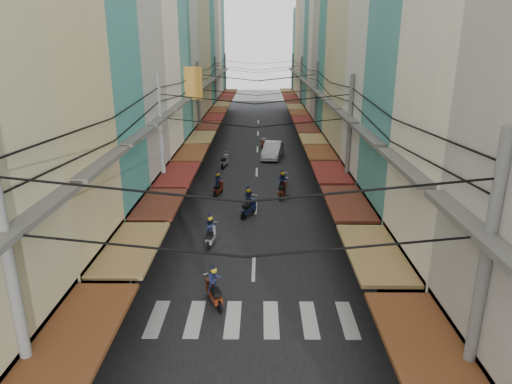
# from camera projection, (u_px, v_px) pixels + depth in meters

# --- Properties ---
(ground) EXTENTS (160.00, 160.00, 0.00)m
(ground) POSITION_uv_depth(u_px,v_px,m) (254.00, 249.00, 22.43)
(ground) COLOR #61615D
(ground) RESTS_ON ground
(road) EXTENTS (10.00, 80.00, 0.02)m
(road) POSITION_uv_depth(u_px,v_px,m) (257.00, 154.00, 41.43)
(road) COLOR black
(road) RESTS_ON ground
(sidewalk_left) EXTENTS (3.00, 80.00, 0.06)m
(sidewalk_left) POSITION_uv_depth(u_px,v_px,m) (186.00, 154.00, 41.48)
(sidewalk_left) COLOR slate
(sidewalk_left) RESTS_ON ground
(sidewalk_right) EXTENTS (3.00, 80.00, 0.06)m
(sidewalk_right) POSITION_uv_depth(u_px,v_px,m) (329.00, 154.00, 41.36)
(sidewalk_right) COLOR slate
(sidewalk_right) RESTS_ON ground
(crosswalk) EXTENTS (7.55, 2.40, 0.01)m
(crosswalk) POSITION_uv_depth(u_px,v_px,m) (252.00, 319.00, 16.72)
(crosswalk) COLOR silver
(crosswalk) RESTS_ON ground
(building_row_left) EXTENTS (7.80, 67.67, 23.70)m
(building_row_left) POSITION_uv_depth(u_px,v_px,m) (155.00, 41.00, 35.19)
(building_row_left) COLOR silver
(building_row_left) RESTS_ON ground
(building_row_right) EXTENTS (7.80, 68.98, 22.59)m
(building_row_right) POSITION_uv_depth(u_px,v_px,m) (360.00, 46.00, 35.04)
(building_row_right) COLOR teal
(building_row_right) RESTS_ON ground
(utility_poles) EXTENTS (10.20, 66.13, 8.20)m
(utility_poles) POSITION_uv_depth(u_px,v_px,m) (257.00, 85.00, 34.64)
(utility_poles) COLOR slate
(utility_poles) RESTS_ON ground
(white_car) EXTENTS (5.21, 2.73, 1.75)m
(white_car) POSITION_uv_depth(u_px,v_px,m) (273.00, 158.00, 40.21)
(white_car) COLOR silver
(white_car) RESTS_ON ground
(bicycle) EXTENTS (1.80, 0.89, 1.19)m
(bicycle) POSITION_uv_depth(u_px,v_px,m) (411.00, 280.00, 19.51)
(bicycle) COLOR black
(bicycle) RESTS_ON ground
(moving_scooters) EXTENTS (4.95, 29.20, 1.86)m
(moving_scooters) POSITION_uv_depth(u_px,v_px,m) (246.00, 196.00, 28.55)
(moving_scooters) COLOR black
(moving_scooters) RESTS_ON ground
(parked_scooters) EXTENTS (13.23, 15.19, 1.01)m
(parked_scooters) POSITION_uv_depth(u_px,v_px,m) (355.00, 284.00, 18.24)
(parked_scooters) COLOR black
(parked_scooters) RESTS_ON ground
(pedestrians) EXTENTS (12.63, 22.36, 2.22)m
(pedestrians) POSITION_uv_depth(u_px,v_px,m) (167.00, 210.00, 24.67)
(pedestrians) COLOR black
(pedestrians) RESTS_ON ground
(market_umbrella) EXTENTS (2.37, 2.37, 2.49)m
(market_umbrella) POSITION_uv_depth(u_px,v_px,m) (439.00, 266.00, 16.03)
(market_umbrella) COLOR #B2B2B7
(market_umbrella) RESTS_ON ground
(traffic_sign) EXTENTS (0.10, 0.62, 2.84)m
(traffic_sign) POSITION_uv_depth(u_px,v_px,m) (395.00, 267.00, 16.22)
(traffic_sign) COLOR slate
(traffic_sign) RESTS_ON ground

